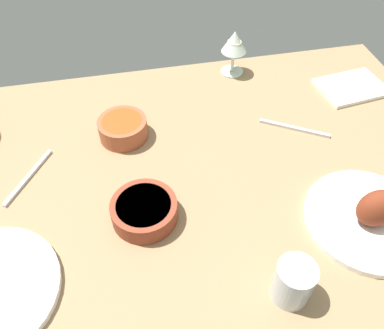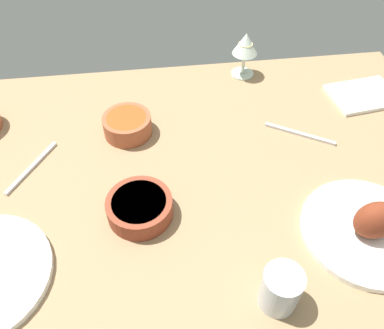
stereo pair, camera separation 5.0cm
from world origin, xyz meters
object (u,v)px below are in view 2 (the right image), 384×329
Objects in this scene: bowl_sauce at (140,207)px; spoon_loose at (32,167)px; bowl_soup at (127,124)px; plate_center_main at (369,228)px; water_tumbler at (280,289)px; wine_glass at (245,46)px; folded_napkin at (363,95)px; fork_loose at (300,134)px.

spoon_loose is (-25.97, 17.10, -2.18)cm from bowl_sauce.
plate_center_main is at bearing -37.92° from bowl_soup.
water_tumbler is at bearing -152.81° from plate_center_main.
folded_napkin is at bearing -25.88° from wine_glass.
spoon_loose is (-73.34, 28.57, -1.98)cm from plate_center_main.
folded_napkin is at bearing 26.74° from bowl_sauce.
wine_glass is at bearing 154.12° from folded_napkin.
wine_glass is at bearing 149.91° from spoon_loose.
wine_glass is (36.11, 22.54, 7.00)cm from bowl_soup.
bowl_sauce is 1.56× the size of water_tumbler.
bowl_sauce reaches higher than fork_loose.
spoon_loose is at bearing -157.28° from bowl_soup.
folded_napkin is 27.25cm from fork_loose.
water_tumbler reaches higher than bowl_soup.
wine_glass reaches higher than water_tumbler.
water_tumbler is (26.71, -50.26, 1.73)cm from bowl_soup.
wine_glass is 1.50× the size of water_tumbler.
wine_glass reaches higher than bowl_sauce.
plate_center_main is at bearing 27.19° from water_tumbler.
plate_center_main is 1.44× the size of fork_loose.
folded_napkin reaches higher than spoon_loose.
plate_center_main is 2.15× the size of bowl_soup.
plate_center_main is 32.07cm from fork_loose.
bowl_soup reaches higher than fork_loose.
bowl_sauce is at bearing -124.41° from wine_glass.
folded_napkin is (66.84, 33.68, -1.98)cm from bowl_sauce.
plate_center_main is 2.94× the size of water_tumbler.
wine_glass is 0.74× the size of fork_loose.
wine_glass is 37.69cm from folded_napkin.
water_tumbler is (-22.78, -11.70, 2.27)cm from plate_center_main.
fork_loose is at bearing -8.58° from bowl_soup.
fork_loose is at bearing -150.48° from folded_napkin.
bowl_soup is 0.67× the size of fork_loose.
wine_glass reaches higher than spoon_loose.
bowl_soup reaches higher than spoon_loose.
bowl_soup is 0.66× the size of folded_napkin.
fork_loose is 1.02× the size of spoon_loose.
fork_loose and spoon_loose have the same top height.
bowl_sauce is at bearing 56.82° from fork_loose.
wine_glass is 0.73× the size of folded_napkin.
water_tumbler is (24.59, -23.17, 2.08)cm from bowl_sauce.
folded_napkin is (68.97, 6.59, -2.32)cm from bowl_soup.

